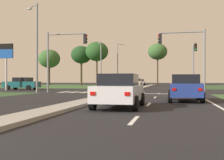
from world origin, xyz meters
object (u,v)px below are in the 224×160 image
Objects in this scene: street_lamp_third at (101,62)px; pedestrian_at_median at (137,80)px; treeline_fourth at (158,52)px; treeline_third at (97,52)px; street_lamp_fourth at (118,62)px; fuel_price_totem at (6,56)px; car_teal_fifth at (22,84)px; traffic_signal_near_left at (61,51)px; treeline_second at (81,55)px; street_lamp_second at (36,43)px; car_silver_second at (140,82)px; traffic_signal_near_right at (188,50)px; traffic_signal_far_right at (194,58)px; car_white_third at (119,91)px; car_blue_fourth at (185,88)px; treeline_near at (49,59)px; car_beige_near at (137,82)px.

pedestrian_at_median is at bearing -49.90° from street_lamp_third.
treeline_third is at bearing -176.54° from treeline_fourth.
street_lamp_fourth is 37.13m from fuel_price_totem.
car_teal_fifth is 0.75× the size of traffic_signal_near_left.
pedestrian_at_median is 29.66m from treeline_second.
street_lamp_second is 25.36m from street_lamp_third.
traffic_signal_near_left is (-3.84, -38.66, 3.40)m from car_silver_second.
treeline_second reaches higher than traffic_signal_near_right.
traffic_signal_far_right is 20.59m from street_lamp_second.
car_silver_second is at bearing -20.66° from car_teal_fifth.
car_white_third is (4.63, -52.77, 0.03)m from car_silver_second.
street_lamp_second is at bearing -149.20° from traffic_signal_near_left.
pedestrian_at_median is at bearing -61.93° from treeline_third.
car_teal_fifth reaches higher than car_white_third.
car_blue_fourth is at bearing -38.79° from traffic_signal_near_left.
fuel_price_totem is 36.00m from treeline_near.
street_lamp_fourth reaches higher than treeline_fourth.
treeline_second is at bearing -164.71° from street_lamp_fourth.
car_beige_near is at bearing -24.40° from car_teal_fifth.
treeline_fourth is at bearing -26.82° from car_teal_fifth.
treeline_near is (-31.26, 39.37, 2.56)m from traffic_signal_near_right.
street_lamp_fourth is (-1.85, 41.20, 1.45)m from traffic_signal_near_left.
treeline_third is at bearing 99.43° from traffic_signal_near_left.
fuel_price_totem is at bearing 133.62° from pedestrian_at_median.
treeline_third is (-10.00, 4.39, 7.14)m from car_beige_near.
street_lamp_second is at bearing 129.44° from car_white_third.
car_teal_fifth is 2.42× the size of pedestrian_at_median.
treeline_third reaches higher than traffic_signal_near_right.
treeline_second is (-10.46, 38.85, 3.20)m from traffic_signal_near_left.
car_beige_near is at bearing 104.38° from traffic_signal_near_right.
car_blue_fourth is 0.48× the size of street_lamp_second.
pedestrian_at_median is (-2.60, 28.95, 0.51)m from car_white_third.
traffic_signal_near_right is 14.44m from street_lamp_second.
treeline_near is at bearing 117.18° from car_white_third.
street_lamp_fourth is 6.18m from treeline_third.
fuel_price_totem is at bearing 167.32° from traffic_signal_near_right.
traffic_signal_near_left is at bearing -87.43° from street_lamp_fourth.
car_blue_fourth is 57.81m from treeline_near.
pedestrian_at_median is (-5.74, 24.17, 0.49)m from car_blue_fourth.
traffic_signal_near_right reaches higher than pedestrian_at_median.
street_lamp_second is (-10.57, 12.85, 4.10)m from car_white_third.
treeline_second is at bearing -3.52° from treeline_near.
traffic_signal_near_left is (8.16, -6.83, 3.34)m from car_teal_fifth.
car_blue_fourth is 16.42m from street_lamp_second.
treeline_fourth is (7.78, 38.37, 3.54)m from traffic_signal_near_left.
car_white_third is 60.40m from treeline_near.
car_teal_fifth reaches higher than car_beige_near.
treeline_third reaches higher than traffic_signal_near_left.
car_blue_fourth is 15.26m from traffic_signal_near_left.
car_silver_second is at bearing 14.80° from pedestrian_at_median.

